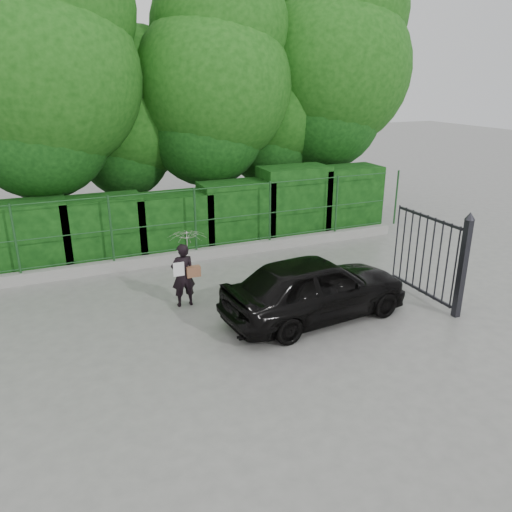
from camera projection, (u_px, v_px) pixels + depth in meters
name	position (u px, v px, depth m)	size (l,w,h in m)	color
ground	(241.00, 331.00, 10.32)	(80.00, 80.00, 0.00)	gray
kerb	(183.00, 256.00, 14.17)	(14.00, 0.25, 0.30)	#9E9E99
fence	(189.00, 220.00, 13.89)	(14.13, 0.06, 1.80)	#1C4A21
hedge	(179.00, 218.00, 14.82)	(14.20, 1.20, 2.29)	black
trees	(184.00, 88.00, 15.88)	(17.10, 6.15, 8.08)	black
gate	(447.00, 259.00, 10.99)	(0.22, 2.33, 2.36)	black
woman	(186.00, 257.00, 11.18)	(0.85, 0.87, 1.76)	black
car	(315.00, 287.00, 10.70)	(1.67, 4.15, 1.41)	black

